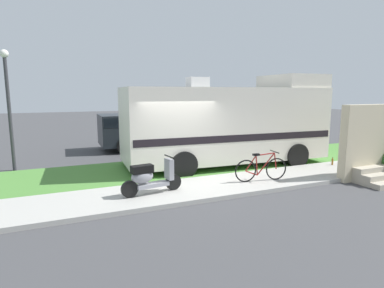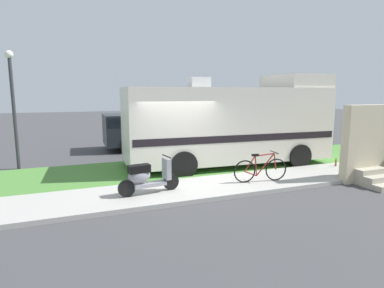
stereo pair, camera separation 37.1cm
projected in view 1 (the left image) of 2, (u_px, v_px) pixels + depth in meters
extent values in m
plane|color=#424244|center=(181.00, 180.00, 10.13)|extent=(80.00, 80.00, 0.00)
cube|color=#ADAAA3|center=(196.00, 189.00, 9.03)|extent=(24.00, 2.00, 0.12)
cube|color=#4C8438|center=(166.00, 169.00, 11.48)|extent=(24.00, 3.40, 0.08)
cube|color=silver|center=(226.00, 123.00, 11.99)|extent=(7.73, 2.95, 2.65)
cube|color=silver|center=(292.00, 82.00, 12.72)|extent=(1.93, 2.49, 0.50)
cube|color=black|center=(226.00, 134.00, 12.05)|extent=(7.58, 2.96, 0.24)
cube|color=black|center=(308.00, 109.00, 13.20)|extent=(0.20, 2.15, 0.90)
cube|color=silver|center=(198.00, 82.00, 11.36)|extent=(0.73, 0.64, 0.36)
cylinder|color=black|center=(261.00, 145.00, 14.10)|extent=(0.91, 0.33, 0.90)
cylinder|color=black|center=(297.00, 155.00, 11.86)|extent=(0.91, 0.33, 0.90)
cylinder|color=black|center=(164.00, 152.00, 12.58)|extent=(0.91, 0.33, 0.90)
cylinder|color=black|center=(184.00, 165.00, 10.34)|extent=(0.91, 0.33, 0.90)
cylinder|color=black|center=(173.00, 182.00, 8.73)|extent=(0.45, 0.16, 0.44)
cylinder|color=black|center=(130.00, 189.00, 8.09)|extent=(0.45, 0.16, 0.44)
cube|color=gray|center=(152.00, 185.00, 8.41)|extent=(0.91, 0.40, 0.10)
cube|color=black|center=(142.00, 169.00, 8.19)|extent=(0.59, 0.33, 0.20)
ellipsoid|color=gray|center=(142.00, 177.00, 8.22)|extent=(0.64, 0.38, 0.36)
cube|color=gray|center=(169.00, 169.00, 8.61)|extent=(0.18, 0.34, 0.56)
cylinder|color=black|center=(169.00, 156.00, 8.55)|extent=(0.10, 0.50, 0.04)
sphere|color=white|center=(169.00, 163.00, 8.58)|extent=(0.12, 0.12, 0.12)
torus|color=black|center=(276.00, 169.00, 9.73)|extent=(0.68, 0.14, 0.68)
torus|color=black|center=(246.00, 171.00, 9.47)|extent=(0.68, 0.14, 0.68)
cylinder|color=maroon|center=(266.00, 164.00, 9.61)|extent=(0.57, 0.12, 0.68)
cylinder|color=maroon|center=(257.00, 165.00, 9.54)|extent=(0.10, 0.05, 0.61)
cylinder|color=maroon|center=(265.00, 154.00, 9.55)|extent=(0.61, 0.12, 0.09)
cylinder|color=maroon|center=(251.00, 173.00, 9.53)|extent=(0.40, 0.09, 0.19)
cylinder|color=maroon|center=(251.00, 163.00, 9.47)|extent=(0.35, 0.09, 0.47)
cylinder|color=maroon|center=(275.00, 161.00, 9.68)|extent=(0.12, 0.05, 0.51)
cube|color=black|center=(256.00, 155.00, 9.47)|extent=(0.21, 0.13, 0.06)
cylinder|color=black|center=(274.00, 152.00, 9.62)|extent=(0.10, 0.52, 0.03)
cube|color=#1E2328|center=(124.00, 130.00, 15.33)|extent=(2.32, 2.14, 1.45)
cube|color=black|center=(124.00, 121.00, 15.26)|extent=(2.20, 2.16, 0.44)
cube|color=#1E2328|center=(174.00, 134.00, 16.33)|extent=(2.82, 2.15, 0.78)
cylinder|color=black|center=(125.00, 146.00, 14.44)|extent=(0.76, 0.25, 0.76)
cylinder|color=black|center=(117.00, 140.00, 16.28)|extent=(0.76, 0.25, 0.76)
cylinder|color=black|center=(187.00, 142.00, 15.58)|extent=(0.76, 0.25, 0.76)
cylinder|color=black|center=(174.00, 137.00, 17.42)|extent=(0.76, 0.25, 0.76)
cube|color=#B2A893|center=(381.00, 181.00, 9.74)|extent=(1.40, 0.96, 0.16)
cube|color=#B2A893|center=(377.00, 175.00, 9.85)|extent=(1.40, 0.64, 0.16)
cube|color=#B2A893|center=(372.00, 169.00, 9.97)|extent=(1.40, 0.32, 0.16)
cube|color=beige|center=(366.00, 142.00, 10.13)|extent=(2.00, 0.30, 2.40)
cylinder|color=brown|center=(332.00, 162.00, 11.77)|extent=(0.06, 0.06, 0.23)
cylinder|color=brown|center=(333.00, 158.00, 11.75)|extent=(0.03, 0.03, 0.05)
cylinder|color=black|center=(333.00, 157.00, 11.74)|extent=(0.03, 0.03, 0.02)
cylinder|color=#333338|center=(10.00, 115.00, 11.11)|extent=(0.12, 0.12, 3.95)
sphere|color=silver|center=(4.00, 54.00, 10.78)|extent=(0.28, 0.28, 0.28)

